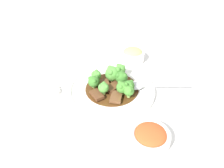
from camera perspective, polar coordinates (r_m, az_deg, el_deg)
ground_plane at (r=0.76m, az=0.00°, el=-2.02°), size 4.00×4.00×0.00m
main_plate at (r=0.75m, az=0.00°, el=-1.43°), size 0.30×0.30×0.02m
beef_strip_0 at (r=0.70m, az=1.10°, el=-3.40°), size 0.06×0.05×0.01m
beef_strip_1 at (r=0.74m, az=0.55°, el=-0.66°), size 0.07×0.05×0.01m
beef_strip_2 at (r=0.76m, az=-2.27°, el=-0.17°), size 0.06×0.06×0.01m
beef_strip_3 at (r=0.71m, az=-3.99°, el=-2.82°), size 0.05×0.06×0.01m
broccoli_floret_0 at (r=0.76m, az=0.15°, el=2.84°), size 0.05×0.05×0.06m
broccoli_floret_1 at (r=0.74m, az=-4.77°, el=0.71°), size 0.04×0.04×0.04m
broccoli_floret_2 at (r=0.71m, az=-2.22°, el=-0.95°), size 0.03×0.03×0.04m
broccoli_floret_3 at (r=0.79m, az=2.09°, el=3.95°), size 0.04×0.04×0.05m
broccoli_floret_4 at (r=0.72m, az=4.41°, el=-0.41°), size 0.04×0.04×0.04m
broccoli_floret_5 at (r=0.75m, az=2.50°, el=1.78°), size 0.04×0.04×0.05m
broccoli_floret_6 at (r=0.71m, az=2.67°, el=-0.84°), size 0.04×0.04×0.05m
broccoli_floret_7 at (r=0.70m, az=4.43°, el=-1.72°), size 0.03×0.03×0.04m
broccoli_floret_8 at (r=0.76m, az=-4.16°, el=2.35°), size 0.03×0.03×0.05m
serving_spoon at (r=0.75m, az=7.04°, el=-0.40°), size 0.13×0.22×0.01m
side_bowl_kimchi at (r=0.60m, az=9.94°, el=-13.43°), size 0.11×0.11×0.05m
side_bowl_appetizer at (r=0.92m, az=5.43°, el=7.62°), size 0.10×0.10×0.06m
sauce_dish at (r=0.78m, az=-16.06°, el=-1.90°), size 0.07×0.07×0.01m
paper_napkin at (r=0.81m, az=-17.59°, el=-1.07°), size 0.15×0.11×0.01m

